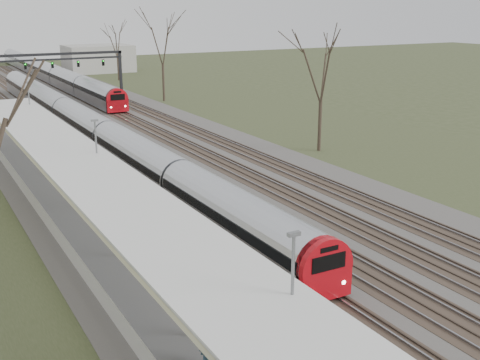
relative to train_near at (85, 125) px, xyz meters
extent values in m
cube|color=#474442|center=(2.50, -1.38, -1.43)|extent=(24.00, 160.00, 0.10)
cube|color=#4C3828|center=(-3.50, -1.38, -1.39)|extent=(2.60, 160.00, 0.06)
cube|color=gray|center=(-4.22, -1.38, -1.32)|extent=(0.07, 160.00, 0.12)
cube|color=gray|center=(-2.78, -1.38, -1.32)|extent=(0.07, 160.00, 0.12)
cube|color=#4C3828|center=(0.00, -1.38, -1.39)|extent=(2.60, 160.00, 0.06)
cube|color=gray|center=(-0.72, -1.38, -1.32)|extent=(0.07, 160.00, 0.12)
cube|color=gray|center=(0.72, -1.38, -1.32)|extent=(0.07, 160.00, 0.12)
cube|color=#4C3828|center=(3.50, -1.38, -1.39)|extent=(2.60, 160.00, 0.06)
cube|color=gray|center=(2.78, -1.38, -1.32)|extent=(0.07, 160.00, 0.12)
cube|color=gray|center=(4.22, -1.38, -1.32)|extent=(0.07, 160.00, 0.12)
cube|color=#4C3828|center=(7.00, -1.38, -1.39)|extent=(2.60, 160.00, 0.06)
cube|color=gray|center=(6.28, -1.38, -1.32)|extent=(0.07, 160.00, 0.12)
cube|color=gray|center=(7.72, -1.38, -1.32)|extent=(0.07, 160.00, 0.12)
cube|color=#4C3828|center=(10.50, -1.38, -1.39)|extent=(2.60, 160.00, 0.06)
cube|color=gray|center=(9.78, -1.38, -1.32)|extent=(0.07, 160.00, 0.12)
cube|color=gray|center=(11.22, -1.38, -1.32)|extent=(0.07, 160.00, 0.12)
cube|color=#9E9B93|center=(-6.55, -18.88, -0.98)|extent=(3.50, 69.00, 1.00)
cylinder|color=slate|center=(-6.55, -38.38, 1.02)|extent=(0.14, 0.14, 3.00)
cylinder|color=slate|center=(-6.55, -30.38, 1.02)|extent=(0.14, 0.14, 3.00)
cylinder|color=slate|center=(-6.55, -22.38, 1.02)|extent=(0.14, 0.14, 3.00)
cylinder|color=slate|center=(-6.55, -14.38, 1.02)|extent=(0.14, 0.14, 3.00)
cylinder|color=slate|center=(-6.55, -6.38, 1.02)|extent=(0.14, 0.14, 3.00)
cube|color=silver|center=(-6.55, -23.38, 2.57)|extent=(4.10, 50.00, 0.12)
cube|color=beige|center=(-6.55, -23.38, 2.40)|extent=(4.10, 50.00, 0.25)
cube|color=black|center=(13.00, 28.62, 1.52)|extent=(0.35, 0.35, 6.00)
cube|color=black|center=(2.75, 28.62, 4.42)|extent=(21.00, 0.35, 0.35)
cube|color=black|center=(2.75, 28.62, 3.72)|extent=(21.00, 0.25, 0.25)
cube|color=black|center=(0.00, 28.42, 3.02)|extent=(0.32, 0.22, 0.85)
sphere|color=#0CFF19|center=(0.00, 28.28, 3.27)|extent=(0.16, 0.16, 0.16)
cube|color=black|center=(3.50, 28.42, 3.02)|extent=(0.32, 0.22, 0.85)
sphere|color=#0CFF19|center=(3.50, 28.28, 3.27)|extent=(0.16, 0.16, 0.16)
cube|color=black|center=(7.00, 28.42, 3.02)|extent=(0.32, 0.22, 0.85)
sphere|color=#0CFF19|center=(7.00, 28.28, 3.27)|extent=(0.16, 0.16, 0.16)
cube|color=black|center=(10.50, 28.42, 3.02)|extent=(0.32, 0.22, 0.85)
sphere|color=#0CFF19|center=(10.50, 28.28, 3.27)|extent=(0.16, 0.16, 0.16)
cylinder|color=#2D231C|center=(16.50, -14.38, 0.77)|extent=(0.30, 0.30, 4.50)
cube|color=#AEB0B8|center=(0.00, 0.24, -0.38)|extent=(2.55, 75.00, 1.60)
cylinder|color=#AEB0B8|center=(0.00, 0.24, 0.27)|extent=(2.60, 74.70, 2.60)
cube|color=black|center=(0.00, 0.24, 0.37)|extent=(2.62, 74.40, 0.55)
cube|color=#AE0912|center=(0.00, -37.16, -0.43)|extent=(2.55, 0.50, 1.50)
cylinder|color=#AE0912|center=(0.00, -37.11, 0.27)|extent=(2.60, 0.60, 2.60)
cube|color=black|center=(0.00, -37.38, 0.57)|extent=(1.70, 0.12, 0.70)
sphere|color=white|center=(-0.85, -37.36, -0.53)|extent=(0.22, 0.22, 0.22)
sphere|color=white|center=(0.85, -37.36, -0.53)|extent=(0.22, 0.22, 0.22)
cube|color=black|center=(0.00, 0.24, -1.30)|extent=(1.80, 74.00, 0.35)
cube|color=#AEB0B8|center=(7.00, 49.33, -0.38)|extent=(2.55, 75.00, 1.60)
cylinder|color=#AEB0B8|center=(7.00, 49.33, 0.27)|extent=(2.60, 74.70, 2.60)
cube|color=black|center=(7.00, 49.33, 0.37)|extent=(2.62, 74.40, 0.55)
cube|color=#AE0912|center=(7.00, 11.93, -0.43)|extent=(2.55, 0.50, 1.50)
cylinder|color=#AE0912|center=(7.00, 11.98, 0.27)|extent=(2.60, 0.60, 2.60)
cube|color=black|center=(7.00, 11.71, 0.57)|extent=(1.70, 0.12, 0.70)
sphere|color=white|center=(6.15, 11.73, -0.53)|extent=(0.22, 0.22, 0.22)
sphere|color=white|center=(7.85, 11.73, -0.53)|extent=(0.22, 0.22, 0.22)
cube|color=black|center=(7.00, 49.33, -1.30)|extent=(1.80, 74.00, 0.35)
imported|color=#2C4656|center=(-6.94, -40.13, 0.48)|extent=(0.51, 0.73, 1.91)
camera|label=1|loc=(-14.29, -55.55, 10.76)|focal=45.00mm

